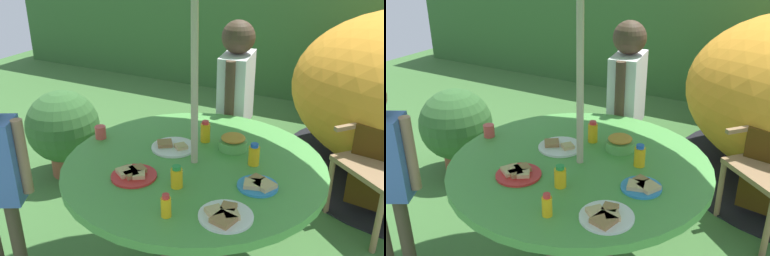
% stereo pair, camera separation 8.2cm
% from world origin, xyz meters
% --- Properties ---
extents(hedge_backdrop, '(9.00, 0.70, 1.64)m').
position_xyz_m(hedge_backdrop, '(0.00, 3.52, 0.82)').
color(hedge_backdrop, '#33602D').
rests_on(hedge_backdrop, ground_plane).
extents(garden_table, '(1.36, 1.36, 0.76)m').
position_xyz_m(garden_table, '(0.00, 0.00, 0.63)').
color(garden_table, brown).
rests_on(garden_table, ground_plane).
extents(potted_plant, '(0.59, 0.59, 0.72)m').
position_xyz_m(potted_plant, '(-1.48, 0.59, 0.41)').
color(potted_plant, brown).
rests_on(potted_plant, ground_plane).
extents(child_in_white_shirt, '(0.24, 0.45, 1.34)m').
position_xyz_m(child_in_white_shirt, '(-0.13, 0.92, 0.85)').
color(child_in_white_shirt, navy).
rests_on(child_in_white_shirt, ground_plane).
extents(snack_bowl, '(0.16, 0.16, 0.09)m').
position_xyz_m(snack_bowl, '(0.12, 0.23, 0.80)').
color(snack_bowl, '#66B259').
rests_on(snack_bowl, garden_table).
extents(plate_front_edge, '(0.25, 0.25, 0.03)m').
position_xyz_m(plate_front_edge, '(-0.18, 0.09, 0.77)').
color(plate_front_edge, white).
rests_on(plate_front_edge, garden_table).
extents(plate_back_edge, '(0.19, 0.19, 0.03)m').
position_xyz_m(plate_back_edge, '(0.38, -0.09, 0.77)').
color(plate_back_edge, '#338CD8').
rests_on(plate_back_edge, garden_table).
extents(plate_near_right, '(0.22, 0.22, 0.03)m').
position_xyz_m(plate_near_right, '(-0.20, -0.27, 0.77)').
color(plate_near_right, red).
rests_on(plate_near_right, garden_table).
extents(plate_mid_right, '(0.23, 0.23, 0.03)m').
position_xyz_m(plate_mid_right, '(0.33, -0.38, 0.77)').
color(plate_mid_right, white).
rests_on(plate_mid_right, garden_table).
extents(juice_bottle_near_left, '(0.06, 0.06, 0.12)m').
position_xyz_m(juice_bottle_near_left, '(0.28, 0.11, 0.81)').
color(juice_bottle_near_left, yellow).
rests_on(juice_bottle_near_left, garden_table).
extents(juice_bottle_far_left, '(0.06, 0.06, 0.11)m').
position_xyz_m(juice_bottle_far_left, '(0.04, -0.25, 0.81)').
color(juice_bottle_far_left, yellow).
rests_on(juice_bottle_far_left, garden_table).
extents(juice_bottle_far_right, '(0.06, 0.06, 0.13)m').
position_xyz_m(juice_bottle_far_right, '(-0.05, 0.25, 0.82)').
color(juice_bottle_far_right, yellow).
rests_on(juice_bottle_far_right, garden_table).
extents(juice_bottle_center_front, '(0.04, 0.04, 0.11)m').
position_xyz_m(juice_bottle_center_front, '(0.11, -0.48, 0.81)').
color(juice_bottle_center_front, yellow).
rests_on(juice_bottle_center_front, garden_table).
extents(cup_near, '(0.06, 0.06, 0.07)m').
position_xyz_m(cup_near, '(-0.62, 0.01, 0.80)').
color(cup_near, '#E04C47').
rests_on(cup_near, garden_table).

